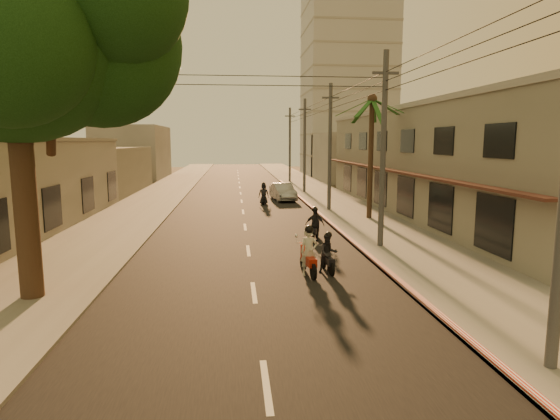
{
  "coord_description": "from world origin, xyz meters",
  "views": [
    {
      "loc": [
        -0.6,
        -12.94,
        4.98
      ],
      "look_at": [
        1.44,
        7.82,
        1.91
      ],
      "focal_mm": 30.0,
      "sensor_mm": 36.0,
      "label": 1
    }
  ],
  "objects_px": {
    "parked_car": "(283,192)",
    "scooter_red": "(309,253)",
    "scooter_far_a": "(264,194)",
    "scooter_mid_a": "(328,254)",
    "broadleaf_tree": "(27,21)",
    "palm_tree": "(372,106)",
    "scooter_mid_b": "(315,225)"
  },
  "relations": [
    {
      "from": "broadleaf_tree",
      "to": "scooter_far_a",
      "type": "bearing_deg",
      "value": 69.05
    },
    {
      "from": "scooter_far_a",
      "to": "parked_car",
      "type": "xyz_separation_m",
      "value": [
        1.79,
        2.5,
        -0.07
      ]
    },
    {
      "from": "palm_tree",
      "to": "scooter_red",
      "type": "distance_m",
      "value": 14.87
    },
    {
      "from": "scooter_red",
      "to": "scooter_mid_a",
      "type": "relative_size",
      "value": 1.19
    },
    {
      "from": "palm_tree",
      "to": "scooter_mid_b",
      "type": "relative_size",
      "value": 4.71
    },
    {
      "from": "scooter_mid_a",
      "to": "scooter_mid_b",
      "type": "relative_size",
      "value": 0.94
    },
    {
      "from": "scooter_mid_a",
      "to": "scooter_mid_b",
      "type": "distance_m",
      "value": 5.79
    },
    {
      "from": "broadleaf_tree",
      "to": "parked_car",
      "type": "distance_m",
      "value": 27.4
    },
    {
      "from": "scooter_mid_a",
      "to": "scooter_mid_b",
      "type": "bearing_deg",
      "value": 80.0
    },
    {
      "from": "scooter_mid_a",
      "to": "scooter_far_a",
      "type": "xyz_separation_m",
      "value": [
        -1.21,
        19.73,
        0.07
      ]
    },
    {
      "from": "palm_tree",
      "to": "scooter_mid_b",
      "type": "distance_m",
      "value": 9.91
    },
    {
      "from": "broadleaf_tree",
      "to": "scooter_far_a",
      "type": "height_order",
      "value": "broadleaf_tree"
    },
    {
      "from": "palm_tree",
      "to": "scooter_far_a",
      "type": "bearing_deg",
      "value": 128.47
    },
    {
      "from": "scooter_far_a",
      "to": "parked_car",
      "type": "relative_size",
      "value": 0.39
    },
    {
      "from": "broadleaf_tree",
      "to": "palm_tree",
      "type": "xyz_separation_m",
      "value": [
        14.61,
        13.86,
        -1.33
      ]
    },
    {
      "from": "scooter_mid_b",
      "to": "scooter_red",
      "type": "bearing_deg",
      "value": -82.35
    },
    {
      "from": "palm_tree",
      "to": "scooter_mid_a",
      "type": "xyz_separation_m",
      "value": [
        -5.07,
        -11.83,
        -6.42
      ]
    },
    {
      "from": "scooter_far_a",
      "to": "scooter_mid_a",
      "type": "bearing_deg",
      "value": -80.03
    },
    {
      "from": "parked_car",
      "to": "scooter_red",
      "type": "bearing_deg",
      "value": -100.63
    },
    {
      "from": "parked_car",
      "to": "palm_tree",
      "type": "bearing_deg",
      "value": -73.79
    },
    {
      "from": "scooter_mid_b",
      "to": "scooter_far_a",
      "type": "bearing_deg",
      "value": 116.56
    },
    {
      "from": "scooter_red",
      "to": "parked_car",
      "type": "bearing_deg",
      "value": 79.08
    },
    {
      "from": "scooter_far_a",
      "to": "parked_car",
      "type": "height_order",
      "value": "scooter_far_a"
    },
    {
      "from": "broadleaf_tree",
      "to": "scooter_mid_b",
      "type": "bearing_deg",
      "value": 37.85
    },
    {
      "from": "scooter_mid_a",
      "to": "parked_car",
      "type": "relative_size",
      "value": 0.36
    },
    {
      "from": "broadleaf_tree",
      "to": "scooter_mid_a",
      "type": "relative_size",
      "value": 7.41
    },
    {
      "from": "broadleaf_tree",
      "to": "palm_tree",
      "type": "height_order",
      "value": "broadleaf_tree"
    },
    {
      "from": "palm_tree",
      "to": "scooter_red",
      "type": "relative_size",
      "value": 4.23
    },
    {
      "from": "scooter_mid_a",
      "to": "broadleaf_tree",
      "type": "bearing_deg",
      "value": -173.17
    },
    {
      "from": "broadleaf_tree",
      "to": "palm_tree",
      "type": "bearing_deg",
      "value": 43.48
    },
    {
      "from": "broadleaf_tree",
      "to": "palm_tree",
      "type": "distance_m",
      "value": 20.18
    },
    {
      "from": "scooter_red",
      "to": "scooter_mid_a",
      "type": "bearing_deg",
      "value": 12.68
    }
  ]
}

